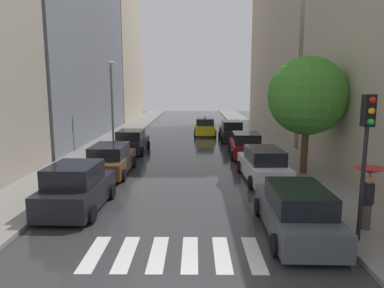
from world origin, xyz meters
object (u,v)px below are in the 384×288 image
parked_car_right_fourth (231,132)px  taxi_midroad (205,127)px  parked_car_left_third (131,142)px  parked_car_left_nearest (76,189)px  pedestrian_near_tree (369,186)px  traffic_light_right_corner (367,136)px  parked_car_right_nearest (296,212)px  parked_car_right_third (246,145)px  parked_car_left_second (110,160)px  parked_car_right_second (263,165)px  street_tree_right (307,96)px  lamp_post_left (112,98)px

parked_car_right_fourth → taxi_midroad: taxi_midroad is taller
parked_car_left_third → parked_car_left_nearest: bearing=-178.4°
pedestrian_near_tree → traffic_light_right_corner: size_ratio=0.47×
parked_car_right_nearest → taxi_midroad: size_ratio=1.09×
parked_car_left_nearest → parked_car_right_third: 12.97m
taxi_midroad → parked_car_left_second: bearing=161.3°
parked_car_right_fourth → traffic_light_right_corner: 20.10m
parked_car_left_second → parked_car_right_second: bearing=-99.4°
parked_car_left_second → street_tree_right: street_tree_right is taller
parked_car_left_second → street_tree_right: bearing=-92.1°
parked_car_right_third → lamp_post_left: lamp_post_left is taller
parked_car_left_nearest → parked_car_right_third: bearing=-35.9°
pedestrian_near_tree → street_tree_right: bearing=26.6°
parked_car_left_nearest → parked_car_left_second: 5.56m
parked_car_left_second → parked_car_right_nearest: 10.92m
parked_car_left_second → parked_car_right_fourth: size_ratio=1.07×
parked_car_right_second → parked_car_right_fourth: 12.66m
parked_car_right_nearest → parked_car_right_second: bearing=-0.5°
parked_car_right_second → pedestrian_near_tree: size_ratio=2.39×
pedestrian_near_tree → lamp_post_left: bearing=65.8°
parked_car_right_nearest → pedestrian_near_tree: 2.41m
parked_car_right_third → lamp_post_left: 10.41m
parked_car_left_third → parked_car_right_second: parked_car_right_second is taller
parked_car_left_nearest → parked_car_right_fourth: parked_car_left_nearest is taller
parked_car_right_second → parked_car_left_third: bearing=44.8°
parked_car_left_nearest → parked_car_right_fourth: (7.61, 16.98, -0.03)m
parked_car_right_second → street_tree_right: size_ratio=0.80×
parked_car_right_fourth → street_tree_right: bearing=-168.0°
parked_car_left_second → parked_car_right_third: parked_car_right_third is taller
parked_car_left_third → lamp_post_left: (-1.65, 1.59, 3.07)m
parked_car_right_nearest → parked_car_right_third: 12.44m
parked_car_right_nearest → parked_car_left_nearest: bearing=75.7°
parked_car_right_second → lamp_post_left: 13.37m
parked_car_right_nearest → parked_car_right_fourth: (-0.10, 19.12, 0.06)m
parked_car_right_nearest → street_tree_right: bearing=-17.5°
taxi_midroad → lamp_post_left: size_ratio=0.69×
pedestrian_near_tree → parked_car_left_nearest: bearing=106.8°
parked_car_left_second → taxi_midroad: taxi_midroad is taller
parked_car_left_nearest → parked_car_right_second: size_ratio=0.85×
taxi_midroad → traffic_light_right_corner: (3.90, -23.77, 2.52)m
taxi_midroad → lamp_post_left: (-7.10, -7.69, 3.06)m
traffic_light_right_corner → pedestrian_near_tree: bearing=53.8°
lamp_post_left → parked_car_right_fourth: bearing=22.3°
parked_car_left_nearest → pedestrian_near_tree: bearing=-100.2°
parked_car_right_fourth → parked_car_right_nearest: bearing=179.8°
parked_car_left_second → traffic_light_right_corner: bearing=-132.5°
parked_car_right_fourth → traffic_light_right_corner: bearing=-175.5°
lamp_post_left → parked_car_left_second: bearing=-78.1°
pedestrian_near_tree → lamp_post_left: size_ratio=0.32×
parked_car_right_third → taxi_midroad: bearing=14.8°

